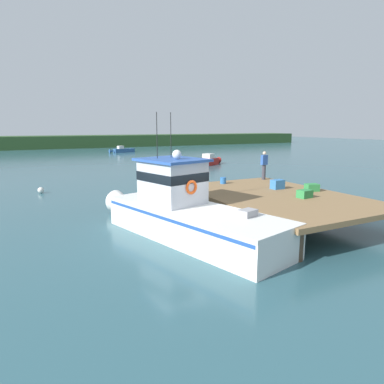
% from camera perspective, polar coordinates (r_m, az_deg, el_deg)
% --- Properties ---
extents(ground_plane, '(200.00, 200.00, 0.00)m').
position_cam_1_polar(ground_plane, '(13.73, -1.87, -7.14)').
color(ground_plane, '#2D5660').
extents(dock, '(6.00, 9.00, 1.20)m').
position_cam_1_polar(dock, '(16.03, 13.82, -0.86)').
color(dock, '#4C3D2D').
rests_on(dock, ground).
extents(main_fishing_boat, '(4.53, 9.94, 4.80)m').
position_cam_1_polar(main_fishing_boat, '(13.40, -1.53, -3.12)').
color(main_fishing_boat, white).
rests_on(main_fishing_boat, ground).
extents(crate_stack_near_edge, '(0.60, 0.44, 0.45)m').
position_cam_1_polar(crate_stack_near_edge, '(17.44, 14.05, 1.25)').
color(crate_stack_near_edge, '#3370B2').
rests_on(crate_stack_near_edge, dock).
extents(crate_single_far, '(0.64, 0.50, 0.34)m').
position_cam_1_polar(crate_single_far, '(15.60, 18.27, -0.29)').
color(crate_single_far, '#2D8442').
rests_on(crate_single_far, dock).
extents(crate_stack_mid_dock, '(0.70, 0.59, 0.35)m').
position_cam_1_polar(crate_stack_mid_dock, '(17.33, 19.35, 0.72)').
color(crate_stack_mid_dock, '#2D8442').
rests_on(crate_stack_mid_dock, dock).
extents(bait_bucket, '(0.32, 0.32, 0.34)m').
position_cam_1_polar(bait_bucket, '(18.57, 5.21, 1.92)').
color(bait_bucket, '#2866B2').
rests_on(bait_bucket, dock).
extents(deckhand_by_the_boat, '(0.36, 0.22, 1.63)m').
position_cam_1_polar(deckhand_by_the_boat, '(20.32, 11.92, 4.46)').
color(deckhand_by_the_boat, '#383842').
rests_on(deckhand_by_the_boat, dock).
extents(moored_boat_off_the_point, '(4.39, 1.64, 1.10)m').
position_cam_1_polar(moored_boat_off_the_point, '(58.28, -11.55, 6.85)').
color(moored_boat_off_the_point, '#285184').
rests_on(moored_boat_off_the_point, ground).
extents(moored_boat_outer_mooring, '(4.81, 3.11, 1.25)m').
position_cam_1_polar(moored_boat_outer_mooring, '(38.34, 2.47, 5.15)').
color(moored_boat_outer_mooring, red).
rests_on(moored_boat_outer_mooring, ground).
extents(mooring_buoy_outer, '(0.39, 0.39, 0.39)m').
position_cam_1_polar(mooring_buoy_outer, '(24.15, -23.88, 0.28)').
color(mooring_buoy_outer, silver).
rests_on(mooring_buoy_outer, ground).
extents(mooring_buoy_inshore, '(0.33, 0.33, 0.33)m').
position_cam_1_polar(mooring_buoy_inshore, '(35.97, -4.32, 4.33)').
color(mooring_buoy_inshore, silver).
rests_on(mooring_buoy_inshore, ground).
extents(far_shoreline, '(120.00, 8.00, 2.40)m').
position_cam_1_polar(far_shoreline, '(74.09, -23.00, 7.67)').
color(far_shoreline, '#284723').
rests_on(far_shoreline, ground).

